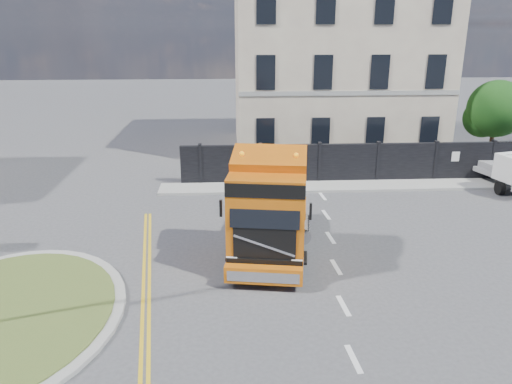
{
  "coord_description": "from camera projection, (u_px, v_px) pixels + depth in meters",
  "views": [
    {
      "loc": [
        -0.56,
        -15.23,
        7.73
      ],
      "look_at": [
        0.41,
        2.29,
        1.8
      ],
      "focal_mm": 35.0,
      "sensor_mm": 36.0,
      "label": 1
    }
  ],
  "objects": [
    {
      "name": "ground",
      "position": [
        248.0,
        264.0,
        16.91
      ],
      "size": [
        120.0,
        120.0,
        0.0
      ],
      "primitive_type": "plane",
      "color": "#424244",
      "rests_on": "ground"
    },
    {
      "name": "hoarding_fence",
      "position": [
        369.0,
        163.0,
        25.45
      ],
      "size": [
        18.8,
        0.25,
        2.0
      ],
      "color": "black",
      "rests_on": "ground"
    },
    {
      "name": "tree",
      "position": [
        493.0,
        111.0,
        28.14
      ],
      "size": [
        3.2,
        3.2,
        4.8
      ],
      "color": "#382619",
      "rests_on": "ground"
    },
    {
      "name": "pavement_far",
      "position": [
        361.0,
        186.0,
        24.87
      ],
      "size": [
        20.0,
        1.6,
        0.12
      ],
      "primitive_type": "cube",
      "color": "gray",
      "rests_on": "ground"
    },
    {
      "name": "truck",
      "position": [
        269.0,
        213.0,
        16.71
      ],
      "size": [
        3.32,
        6.65,
        3.81
      ],
      "rotation": [
        0.0,
        0.0,
        -0.16
      ],
      "color": "black",
      "rests_on": "ground"
    },
    {
      "name": "georgian_building",
      "position": [
        333.0,
        57.0,
        30.99
      ],
      "size": [
        12.3,
        10.3,
        12.8
      ],
      "color": "beige",
      "rests_on": "ground"
    }
  ]
}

